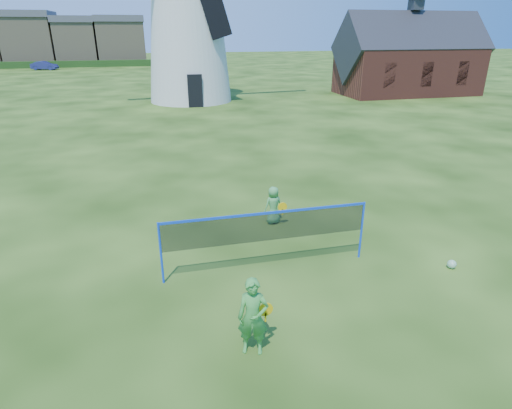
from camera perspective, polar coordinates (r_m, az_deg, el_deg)
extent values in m
plane|color=black|center=(10.61, -0.40, -8.62)|extent=(220.00, 220.00, 0.00)
cube|color=black|center=(33.32, -8.22, 14.94)|extent=(1.10, 0.13, 2.43)
cube|color=black|center=(33.71, -8.79, 22.34)|extent=(0.77, 0.13, 0.99)
cube|color=brown|center=(42.48, 19.77, 16.58)|extent=(12.02, 6.01, 4.01)
cube|color=#2D3035|center=(42.36, 20.14, 19.26)|extent=(12.62, 6.12, 6.12)
cube|color=#2D3035|center=(42.38, 20.84, 24.03)|extent=(1.00, 1.00, 1.00)
cube|color=black|center=(38.13, 17.63, 16.30)|extent=(1.00, 0.10, 2.00)
cube|color=black|center=(40.04, 22.10, 15.98)|extent=(1.00, 0.10, 2.00)
cube|color=black|center=(42.15, 26.14, 15.62)|extent=(1.00, 0.10, 2.00)
cylinder|color=blue|center=(9.90, -12.73, -6.50)|extent=(0.05, 0.05, 1.55)
cylinder|color=blue|center=(11.06, 14.07, -3.41)|extent=(0.05, 0.05, 1.55)
cube|color=black|center=(10.03, 1.48, -3.11)|extent=(5.00, 0.02, 0.70)
cube|color=blue|center=(9.87, 1.50, -1.17)|extent=(5.00, 0.02, 0.06)
imported|color=green|center=(7.77, -0.40, -14.94)|extent=(0.64, 0.52, 1.52)
cylinder|color=yellow|center=(7.97, 1.30, -13.99)|extent=(0.28, 0.02, 0.28)
cube|color=yellow|center=(8.08, 1.29, -14.96)|extent=(0.03, 0.02, 0.20)
imported|color=#4A9A51|center=(12.76, 2.36, -0.10)|extent=(0.64, 0.49, 1.17)
cylinder|color=yellow|center=(12.62, 3.60, -0.32)|extent=(0.28, 0.02, 0.28)
cube|color=yellow|center=(12.69, 3.58, -1.03)|extent=(0.03, 0.02, 0.20)
sphere|color=green|center=(11.63, 24.95, -7.33)|extent=(0.22, 0.22, 0.22)
cube|color=#9B8A67|center=(82.82, -28.11, 18.82)|extent=(7.47, 8.00, 7.32)
cube|color=#4C4C54|center=(82.83, -28.67, 21.65)|extent=(7.77, 8.40, 1.00)
cube|color=#9B8A67|center=(81.58, -22.93, 19.36)|extent=(6.24, 8.00, 6.59)
cube|color=#4C4C54|center=(81.56, -23.36, 22.00)|extent=(6.54, 8.40, 1.00)
cube|color=#9B8A67|center=(80.94, -17.62, 20.06)|extent=(7.55, 8.00, 6.72)
cube|color=#4C4C54|center=(80.93, -17.96, 22.78)|extent=(7.85, 8.40, 1.00)
cube|color=#193814|center=(77.58, -30.06, 16.00)|extent=(62.00, 0.80, 1.00)
imported|color=navy|center=(72.48, -26.68, 16.43)|extent=(3.94, 2.24, 1.23)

